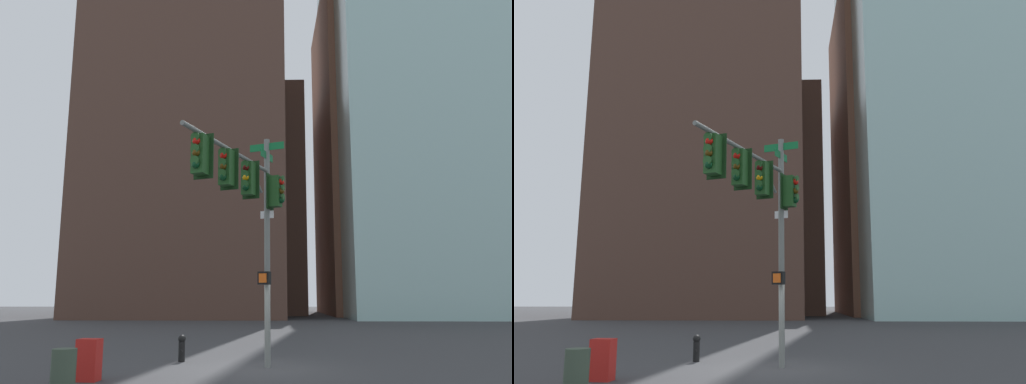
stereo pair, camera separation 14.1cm
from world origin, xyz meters
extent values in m
plane|color=#38383A|center=(0.00, 0.00, 0.00)|extent=(200.00, 200.00, 0.00)
cylinder|color=slate|center=(-0.23, 0.18, 3.61)|extent=(0.19, 0.19, 7.23)
cylinder|color=slate|center=(2.23, -0.81, 6.15)|extent=(4.97, 2.10, 0.12)
cylinder|color=slate|center=(0.65, -0.18, 5.70)|extent=(0.99, 0.47, 0.75)
cube|color=#0F6B33|center=(-0.23, 0.18, 6.98)|extent=(0.48, 1.13, 0.24)
cube|color=#0F6B33|center=(-0.23, 0.18, 6.68)|extent=(0.93, 0.40, 0.24)
cube|color=white|center=(-0.23, 0.18, 4.71)|extent=(0.20, 0.43, 0.24)
cube|color=#1E4C1E|center=(1.14, -0.37, 5.59)|extent=(0.44, 0.44, 1.00)
cube|color=black|center=(0.96, -0.30, 5.59)|extent=(0.24, 0.52, 1.16)
sphere|color=#470A07|center=(1.33, -0.45, 5.89)|extent=(0.20, 0.20, 0.20)
cylinder|color=#1E4C1E|center=(1.39, -0.47, 5.98)|extent=(0.12, 0.23, 0.23)
sphere|color=#F29E0C|center=(1.33, -0.45, 5.59)|extent=(0.20, 0.20, 0.20)
cylinder|color=#1E4C1E|center=(1.39, -0.47, 5.68)|extent=(0.12, 0.23, 0.23)
sphere|color=#0A3819|center=(1.33, -0.45, 5.29)|extent=(0.20, 0.20, 0.20)
cylinder|color=#1E4C1E|center=(1.39, -0.47, 5.38)|extent=(0.12, 0.23, 0.23)
cube|color=#1E4C1E|center=(2.50, -0.92, 5.59)|extent=(0.44, 0.44, 1.00)
cube|color=black|center=(2.33, -0.85, 5.59)|extent=(0.24, 0.52, 1.16)
sphere|color=red|center=(2.69, -1.00, 5.89)|extent=(0.20, 0.20, 0.20)
cylinder|color=#1E4C1E|center=(2.76, -1.02, 5.98)|extent=(0.12, 0.23, 0.23)
sphere|color=#4C330A|center=(2.69, -1.00, 5.59)|extent=(0.20, 0.20, 0.20)
cylinder|color=#1E4C1E|center=(2.76, -1.02, 5.68)|extent=(0.12, 0.23, 0.23)
sphere|color=#0A3819|center=(2.69, -1.00, 5.29)|extent=(0.20, 0.20, 0.20)
cylinder|color=#1E4C1E|center=(2.76, -1.02, 5.38)|extent=(0.12, 0.23, 0.23)
cube|color=#1E4C1E|center=(3.87, -1.47, 5.59)|extent=(0.44, 0.44, 1.00)
cube|color=black|center=(3.70, -1.40, 5.59)|extent=(0.24, 0.52, 1.16)
sphere|color=red|center=(4.06, -1.55, 5.89)|extent=(0.20, 0.20, 0.20)
cylinder|color=#1E4C1E|center=(4.12, -1.58, 5.98)|extent=(0.12, 0.23, 0.23)
sphere|color=#4C330A|center=(4.06, -1.55, 5.59)|extent=(0.20, 0.20, 0.20)
cylinder|color=#1E4C1E|center=(4.12, -1.58, 5.68)|extent=(0.12, 0.23, 0.23)
sphere|color=#0A3819|center=(4.06, -1.55, 5.29)|extent=(0.20, 0.20, 0.20)
cylinder|color=#1E4C1E|center=(4.12, -1.58, 5.38)|extent=(0.12, 0.23, 0.23)
cube|color=#1E4C1E|center=(-0.12, 0.45, 5.45)|extent=(0.44, 0.44, 1.00)
cube|color=black|center=(-0.19, 0.28, 5.45)|extent=(0.52, 0.24, 1.16)
sphere|color=red|center=(-0.05, 0.64, 5.75)|extent=(0.20, 0.20, 0.20)
cylinder|color=#1E4C1E|center=(-0.02, 0.70, 5.84)|extent=(0.23, 0.12, 0.23)
sphere|color=#4C330A|center=(-0.05, 0.64, 5.45)|extent=(0.20, 0.20, 0.20)
cylinder|color=#1E4C1E|center=(-0.02, 0.70, 5.54)|extent=(0.23, 0.12, 0.23)
sphere|color=#0A3819|center=(-0.05, 0.64, 5.15)|extent=(0.20, 0.20, 0.20)
cylinder|color=#1E4C1E|center=(-0.02, 0.70, 5.24)|extent=(0.23, 0.12, 0.23)
cube|color=black|center=(-0.01, 0.09, 2.69)|extent=(0.37, 0.43, 0.40)
cube|color=#EA5914|center=(0.12, 0.04, 2.69)|extent=(0.11, 0.24, 0.28)
cylinder|color=black|center=(-1.65, -2.69, 0.33)|extent=(0.22, 0.22, 0.65)
sphere|color=black|center=(-1.65, -2.69, 0.74)|extent=(0.26, 0.26, 0.26)
cylinder|color=black|center=(-1.49, -2.69, 0.36)|extent=(0.10, 0.09, 0.09)
cylinder|color=#384738|center=(4.02, -4.48, 0.47)|extent=(0.56, 0.56, 0.95)
cube|color=red|center=(2.45, -4.43, 0.53)|extent=(0.50, 0.61, 1.05)
cube|color=#4C3328|center=(-41.40, -8.75, 24.25)|extent=(18.12, 21.41, 48.50)
cube|color=brown|center=(-53.87, -3.89, 14.01)|extent=(20.99, 17.16, 28.02)
cube|color=#9EC6C1|center=(-44.37, 21.37, 36.99)|extent=(26.75, 26.73, 73.98)
cube|color=brown|center=(-50.54, 15.41, 20.64)|extent=(22.19, 16.28, 41.28)
camera|label=1|loc=(16.43, 0.21, 2.12)|focal=36.78mm
camera|label=2|loc=(16.43, 0.35, 2.12)|focal=36.78mm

